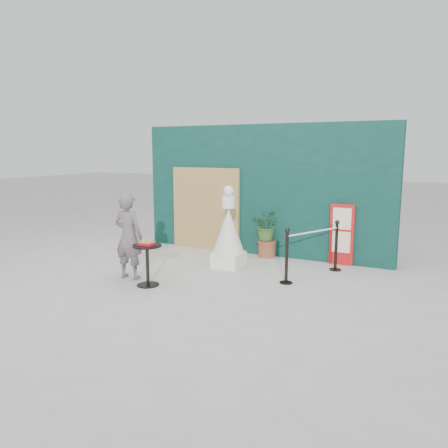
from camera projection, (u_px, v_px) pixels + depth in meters
ground at (193, 291)px, 7.60m from camera, size 60.00×60.00×0.00m
back_wall at (262, 190)px, 10.11m from camera, size 6.00×0.30×3.00m
bamboo_fence at (206, 209)px, 10.65m from camera, size 1.80×0.08×2.00m
woman at (129, 236)px, 8.22m from camera, size 0.61×0.42×1.63m
menu_board at (342, 235)px, 9.23m from camera, size 0.50×0.07×1.30m
statue at (229, 234)px, 9.04m from camera, size 0.66×0.66×1.70m
cafe_table at (147, 259)px, 7.82m from camera, size 0.52×0.52×0.75m
food_basket at (147, 243)px, 7.77m from camera, size 0.26×0.19×0.11m
planter at (267, 230)px, 9.93m from camera, size 0.64×0.55×1.09m
stanchion_barrier at (313, 251)px, 8.39m from camera, size 0.84×1.54×1.03m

